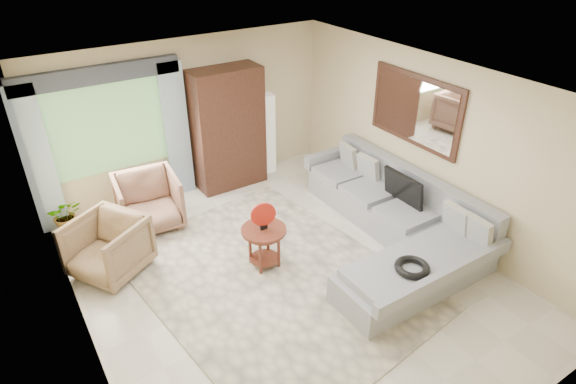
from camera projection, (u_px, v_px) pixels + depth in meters
ground at (286, 275)px, 6.52m from camera, size 6.00×6.00×0.00m
area_rug at (272, 278)px, 6.45m from camera, size 3.47×4.34×0.02m
sectional_sofa at (395, 224)px, 7.09m from camera, size 2.30×3.46×0.90m
tv_screen at (403, 188)px, 7.11m from camera, size 0.14×0.74×0.48m
garden_hose at (412, 267)px, 5.80m from camera, size 0.43×0.43×0.09m
coffee_table at (264, 246)px, 6.54m from camera, size 0.61×0.61×0.61m
red_disc at (263, 214)px, 6.28m from camera, size 0.33×0.12×0.34m
armchair_left at (108, 247)px, 6.38m from camera, size 1.22×1.21×0.81m
armchair_right at (149, 202)px, 7.36m from camera, size 1.00×1.02×0.85m
potted_plant at (65, 214)px, 7.34m from camera, size 0.51×0.45×0.54m
armoire at (228, 129)px, 8.23m from camera, size 1.20×0.55×2.10m
floor_lamp at (267, 134)px, 8.80m from camera, size 0.24×0.24×1.50m
window at (107, 128)px, 7.35m from camera, size 1.80×0.04×1.40m
curtain_left at (38, 162)px, 6.91m from camera, size 0.40×0.08×2.30m
curtain_right at (177, 131)px, 7.90m from camera, size 0.40×0.08×2.30m
valance at (97, 75)px, 6.87m from camera, size 2.40×0.12×0.26m
wall_mirror at (415, 110)px, 7.05m from camera, size 0.05×1.70×1.05m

